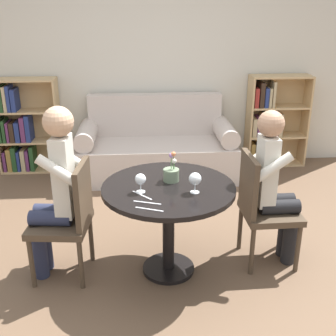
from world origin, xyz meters
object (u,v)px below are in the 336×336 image
(chair_right, at_px, (262,205))
(flower_vase, at_px, (171,173))
(person_right, at_px, (275,186))
(wine_glass_right, at_px, (195,179))
(bookshelf_right, at_px, (270,121))
(chair_left, at_px, (69,216))
(person_left, at_px, (55,189))
(wine_glass_left, at_px, (140,180))
(couch, at_px, (156,150))
(bookshelf_left, at_px, (22,129))

(chair_right, height_order, flower_vase, flower_vase)
(person_right, bearing_deg, wine_glass_right, 107.13)
(bookshelf_right, xyz_separation_m, person_right, (-0.62, -2.14, 0.09))
(chair_left, distance_m, person_right, 1.56)
(wine_glass_right, bearing_deg, person_left, 171.26)
(wine_glass_left, xyz_separation_m, wine_glass_right, (0.37, -0.03, 0.01))
(chair_right, xyz_separation_m, person_left, (-1.54, -0.06, 0.21))
(bookshelf_right, height_order, wine_glass_right, bookshelf_right)
(wine_glass_left, relative_size, flower_vase, 0.60)
(couch, bearing_deg, person_left, -112.70)
(couch, height_order, bookshelf_left, bookshelf_left)
(wine_glass_right, bearing_deg, chair_left, 171.42)
(person_left, bearing_deg, couch, 163.48)
(chair_left, bearing_deg, wine_glass_right, 87.60)
(couch, relative_size, bookshelf_left, 1.62)
(couch, relative_size, bookshelf_right, 1.62)
(bookshelf_left, height_order, person_left, person_left)
(couch, bearing_deg, chair_right, -68.87)
(bookshelf_right, bearing_deg, chair_left, -134.26)
(couch, relative_size, person_right, 1.47)
(couch, xyz_separation_m, person_right, (0.82, -1.88, 0.34))
(person_left, bearing_deg, chair_right, 98.33)
(bookshelf_right, distance_m, person_right, 2.23)
(wine_glass_left, bearing_deg, chair_left, 168.99)
(person_left, distance_m, wine_glass_left, 0.63)
(couch, xyz_separation_m, wine_glass_left, (-0.20, -2.06, 0.50))
(chair_right, xyz_separation_m, flower_vase, (-0.70, 0.01, 0.28))
(bookshelf_left, distance_m, wine_glass_right, 2.96)
(chair_right, distance_m, wine_glass_right, 0.67)
(chair_right, bearing_deg, person_left, 91.00)
(wine_glass_left, bearing_deg, bookshelf_left, 121.12)
(person_left, xyz_separation_m, flower_vase, (0.84, 0.06, 0.07))
(bookshelf_right, relative_size, flower_vase, 4.96)
(couch, relative_size, flower_vase, 8.01)
(wine_glass_left, bearing_deg, bookshelf_right, 54.86)
(couch, relative_size, chair_right, 2.03)
(person_left, bearing_deg, chair_left, 85.65)
(couch, xyz_separation_m, flower_vase, (0.03, -1.88, 0.47))
(bookshelf_right, relative_size, chair_right, 1.25)
(couch, bearing_deg, wine_glass_right, -85.24)
(chair_left, relative_size, person_right, 0.73)
(bookshelf_left, xyz_separation_m, wine_glass_left, (1.40, -2.32, 0.28))
(couch, distance_m, wine_glass_right, 2.16)
(person_left, height_order, wine_glass_right, person_left)
(person_right, height_order, wine_glass_left, person_right)
(bookshelf_right, bearing_deg, person_left, -135.54)
(chair_right, bearing_deg, bookshelf_right, -19.38)
(flower_vase, bearing_deg, person_right, -0.22)
(bookshelf_right, bearing_deg, person_right, -106.05)
(bookshelf_left, bearing_deg, flower_vase, -52.69)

